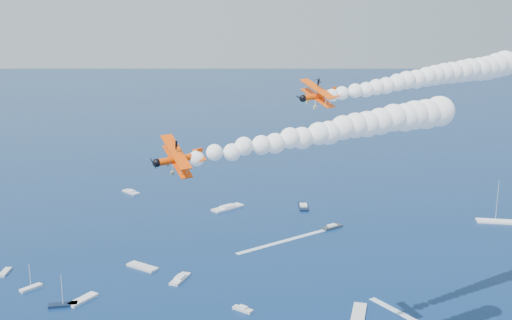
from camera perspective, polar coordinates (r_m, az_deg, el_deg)
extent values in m
cube|color=silver|center=(175.75, -7.32, -11.27)|extent=(6.69, 8.83, 0.70)
cube|color=#2C333B|center=(217.91, 7.33, -6.42)|extent=(8.55, 6.03, 0.70)
cube|color=silver|center=(180.26, -20.82, -11.42)|extent=(6.01, 5.55, 0.70)
cube|color=silver|center=(157.93, 9.86, -14.28)|extent=(7.32, 10.80, 0.70)
cube|color=silver|center=(193.72, -22.99, -9.89)|extent=(2.81, 6.28, 0.70)
cube|color=white|center=(238.59, -2.74, -4.60)|extent=(14.05, 11.21, 0.70)
cube|color=silver|center=(157.44, -1.28, -14.17)|extent=(5.19, 5.16, 0.70)
cube|color=black|center=(167.54, -18.06, -13.10)|extent=(7.38, 2.44, 0.70)
cube|color=silver|center=(265.83, -11.94, -3.04)|extent=(7.91, 9.52, 0.70)
cube|color=white|center=(168.92, -16.31, -12.75)|extent=(7.81, 8.42, 0.70)
cube|color=white|center=(239.62, 22.03, -5.48)|extent=(14.19, 8.61, 0.70)
cube|color=black|center=(240.63, 4.58, -4.48)|extent=(5.59, 11.64, 0.70)
cube|color=silver|center=(185.63, -10.87, -10.05)|extent=(9.86, 9.61, 0.70)
cube|color=white|center=(203.51, 2.57, -7.83)|extent=(34.91, 18.73, 0.04)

